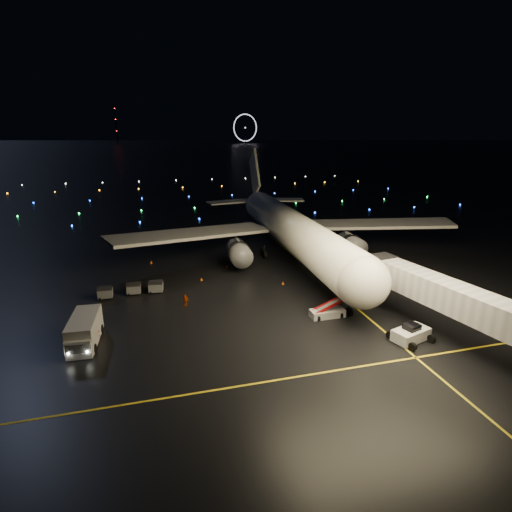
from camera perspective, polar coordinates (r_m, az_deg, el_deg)
The scene contains 20 objects.
ground at distance 340.93m, azimuth -13.17°, elevation 13.28°, with size 2000.00×2000.00×0.00m, color black.
lane_centre at distance 64.16m, azimuth 8.72°, elevation -2.73°, with size 0.25×80.00×0.02m, color yellow.
lane_cross at distance 37.92m, azimuth -0.38°, elevation -17.80°, with size 60.00×0.25×0.02m, color yellow.
airliner at distance 73.04m, azimuth 4.27°, elevation 7.16°, with size 63.16×60.00×17.90m, color white, non-canonical shape.
pushback_tug at distance 47.24m, azimuth 21.27°, elevation -10.13°, with size 4.12×2.16×1.96m, color silver.
belt_loader at distance 49.92m, azimuth 10.22°, elevation -6.97°, with size 6.22×1.70×3.01m, color silver, non-canonical shape.
service_truck at distance 47.18m, azimuth -23.26°, elevation -9.65°, with size 2.64×8.37×3.08m, color silver.
crew_a at distance 47.34m, azimuth -21.77°, elevation -10.32°, with size 0.61×0.40×1.68m, color #FF5F00.
crew_b at distance 47.89m, azimuth -24.38°, elevation -10.28°, with size 0.85×0.66×1.75m, color #FF5F00.
crew_c at distance 53.28m, azimuth -10.07°, elevation -6.20°, with size 0.91×0.38×1.55m, color #FF5F00.
safety_cone_0 at distance 59.86m, azimuth 3.87°, elevation -3.82°, with size 0.43×0.43×0.48m, color orange.
safety_cone_1 at distance 67.13m, azimuth -4.20°, elevation -1.44°, with size 0.42×0.42×0.48m, color orange.
safety_cone_2 at distance 61.80m, azimuth -7.82°, elevation -3.26°, with size 0.42×0.42×0.47m, color orange.
safety_cone_3 at distance 71.27m, azimuth -14.76°, elevation -0.84°, with size 0.46×0.46×0.52m, color orange.
ferris_wheel at distance 781.67m, azimuth -1.54°, elevation 17.70°, with size 50.00×4.00×52.00m, color black, non-canonical shape.
radio_mast at distance 781.48m, azimuth -19.35°, elevation 17.22°, with size 1.80×1.80×64.00m, color black.
taxiway_lights at distance 148.14m, azimuth -10.00°, elevation 8.72°, with size 164.00×92.00×0.36m, color black, non-canonical shape.
baggage_cart_0 at distance 58.59m, azimuth -17.05°, elevation -4.48°, with size 1.88×1.32×1.60m, color slate.
baggage_cart_1 at distance 58.35m, azimuth -14.11°, elevation -4.29°, with size 1.95×1.36×1.65m, color slate.
baggage_cart_2 at distance 58.36m, azimuth -20.75°, elevation -4.94°, with size 1.92×1.34×1.63m, color slate.
Camera 1 is at (-12.78, -39.99, 21.87)m, focal length 28.00 mm.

